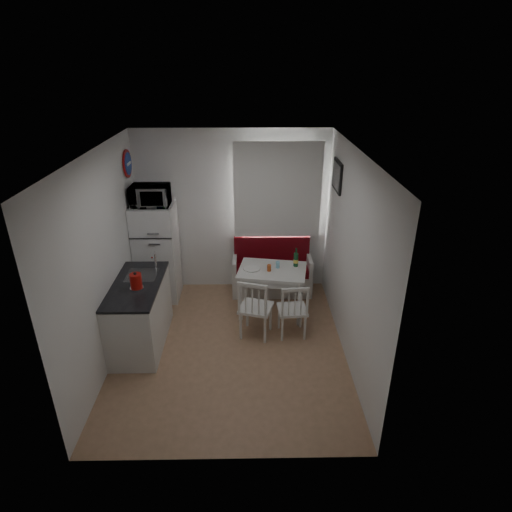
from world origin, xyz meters
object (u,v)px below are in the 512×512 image
(chair_left, at_px, (256,303))
(chair_right, at_px, (293,306))
(wine_bottle, at_px, (296,257))
(dining_table, at_px, (272,274))
(fridge, at_px, (157,252))
(kitchen_counter, at_px, (140,313))
(microwave, at_px, (150,196))
(kettle, at_px, (136,281))
(bench, at_px, (272,275))

(chair_left, distance_m, chair_right, 0.50)
(wine_bottle, bearing_deg, chair_right, -97.55)
(dining_table, xyz_separation_m, fridge, (-1.77, 0.53, 0.13))
(wine_bottle, bearing_deg, kitchen_counter, -159.08)
(dining_table, height_order, microwave, microwave)
(dining_table, distance_m, wine_bottle, 0.43)
(fridge, distance_m, wine_bottle, 2.17)
(kettle, distance_m, wine_bottle, 2.31)
(dining_table, bearing_deg, bench, 96.85)
(chair_left, distance_m, kettle, 1.57)
(bench, relative_size, kettle, 5.51)
(chair_left, height_order, wine_bottle, wine_bottle)
(kitchen_counter, distance_m, chair_right, 2.04)
(bench, bearing_deg, fridge, -176.52)
(kitchen_counter, xyz_separation_m, bench, (1.82, 1.35, -0.15))
(kitchen_counter, height_order, microwave, microwave)
(microwave, bearing_deg, kitchen_counter, -90.94)
(dining_table, relative_size, chair_right, 2.42)
(dining_table, relative_size, kettle, 4.61)
(chair_right, bearing_deg, dining_table, 106.33)
(chair_right, xyz_separation_m, wine_bottle, (0.10, 0.75, 0.36))
(dining_table, xyz_separation_m, microwave, (-1.77, 0.48, 1.06))
(chair_left, height_order, fridge, fridge)
(chair_right, height_order, wine_bottle, wine_bottle)
(bench, xyz_separation_m, microwave, (-1.80, -0.16, 1.40))
(wine_bottle, bearing_deg, fridge, 168.67)
(chair_right, height_order, microwave, microwave)
(microwave, height_order, kettle, microwave)
(bench, bearing_deg, chair_left, -102.22)
(kitchen_counter, height_order, chair_left, kitchen_counter)
(kitchen_counter, height_order, bench, kitchen_counter)
(wine_bottle, bearing_deg, bench, 120.81)
(chair_left, distance_m, wine_bottle, 1.02)
(bench, xyz_separation_m, kettle, (-1.77, -1.50, 0.71))
(microwave, distance_m, wine_bottle, 2.31)
(chair_right, bearing_deg, microwave, 146.24)
(kitchen_counter, relative_size, bench, 1.03)
(chair_right, bearing_deg, chair_left, 176.32)
(chair_left, bearing_deg, microwave, 159.24)
(kitchen_counter, height_order, chair_right, kitchen_counter)
(kitchen_counter, relative_size, dining_table, 1.23)
(bench, distance_m, wine_bottle, 0.84)
(fridge, bearing_deg, kitchen_counter, -90.90)
(microwave, height_order, wine_bottle, microwave)
(chair_left, relative_size, kettle, 2.22)
(dining_table, height_order, wine_bottle, wine_bottle)
(chair_left, bearing_deg, kitchen_counter, -161.89)
(kettle, xyz_separation_m, wine_bottle, (2.09, 0.96, -0.14))
(kitchen_counter, relative_size, microwave, 2.39)
(chair_left, relative_size, chair_right, 1.17)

